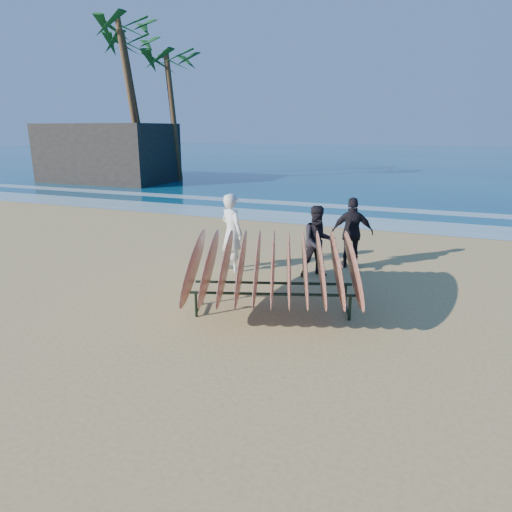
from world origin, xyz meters
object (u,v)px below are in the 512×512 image
object	(u,v)px
person_white	(232,233)
palm_mid	(171,62)
building	(107,153)
palm_left	(126,30)
person_dark_b	(352,233)
palm_right	(131,47)
person_dark_a	(318,242)
surfboard_rack	(273,266)

from	to	relation	value
person_white	palm_mid	world-z (taller)	palm_mid
building	person_white	bearing A→B (deg)	-43.05
building	palm_left	xyz separation A→B (m)	(2.46, -0.23, 7.47)
person_white	person_dark_b	bearing A→B (deg)	-124.20
palm_mid	palm_right	xyz separation A→B (m)	(-4.01, 1.36, 1.39)
person_white	person_dark_a	distance (m)	2.19
person_white	building	world-z (taller)	building
building	palm_right	distance (m)	7.76
surfboard_rack	palm_mid	distance (m)	25.05
person_white	person_dark_a	xyz separation A→B (m)	(2.16, 0.34, -0.11)
person_white	person_dark_b	xyz separation A→B (m)	(2.79, 1.44, -0.07)
person_white	surfboard_rack	bearing A→B (deg)	159.09
person_dark_a	palm_right	size ratio (longest dim) A/B	0.18
palm_left	building	bearing A→B (deg)	174.62
building	palm_mid	xyz separation A→B (m)	(4.37, 1.65, 5.76)
surfboard_rack	person_white	distance (m)	2.97
person_dark_a	person_dark_b	xyz separation A→B (m)	(0.63, 1.10, 0.04)
palm_mid	building	bearing A→B (deg)	-159.28
person_white	building	xyz separation A→B (m)	(-16.67, 15.58, 0.95)
person_white	palm_mid	size ratio (longest dim) A/B	0.23
surfboard_rack	person_dark_b	distance (m)	3.80
surfboard_rack	building	xyz separation A→B (m)	(-18.61, 17.83, 0.97)
person_dark_a	palm_mid	size ratio (longest dim) A/B	0.21
palm_left	palm_mid	distance (m)	3.18
building	palm_right	bearing A→B (deg)	83.30
person_dark_b	building	bearing A→B (deg)	-52.39
surfboard_rack	person_dark_b	world-z (taller)	person_dark_b
person_dark_b	palm_left	xyz separation A→B (m)	(-17.01, 13.90, 8.48)
surfboard_rack	palm_right	world-z (taller)	palm_right
person_white	person_dark_b	world-z (taller)	person_white
palm_right	palm_mid	bearing A→B (deg)	-18.72
person_white	person_dark_a	size ratio (longest dim) A/B	1.13
person_dark_a	person_white	bearing A→B (deg)	156.89
person_dark_b	palm_left	distance (m)	23.55
palm_left	palm_right	world-z (taller)	palm_left
person_white	palm_right	world-z (taller)	palm_right
palm_left	person_dark_a	bearing A→B (deg)	-42.49
surfboard_rack	palm_left	size ratio (longest dim) A/B	0.38
palm_right	person_dark_b	bearing A→B (deg)	-41.90
person_dark_a	palm_mid	distance (m)	23.26
person_white	palm_left	size ratio (longest dim) A/B	0.19
person_dark_a	building	size ratio (longest dim) A/B	0.20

